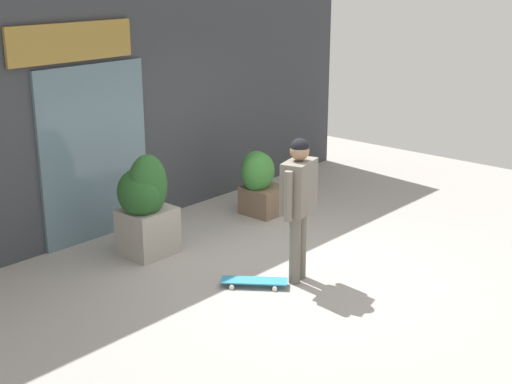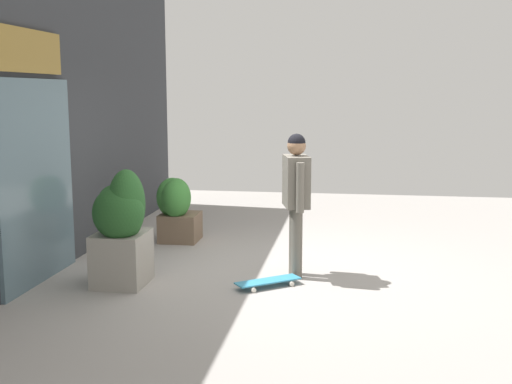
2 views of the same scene
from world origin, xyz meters
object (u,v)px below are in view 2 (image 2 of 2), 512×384
(skateboarder, at_px, (296,190))
(skateboard, at_px, (268,281))
(planter_box_right, at_px, (121,225))
(planter_box_left, at_px, (176,207))

(skateboarder, height_order, skateboard, skateboarder)
(skateboarder, height_order, planter_box_right, skateboarder)
(skateboarder, distance_m, planter_box_left, 2.40)
(skateboarder, relative_size, planter_box_right, 1.28)
(skateboard, bearing_deg, skateboarder, -156.64)
(skateboard, xyz_separation_m, planter_box_left, (1.91, 1.58, 0.44))
(skateboarder, xyz_separation_m, planter_box_left, (1.46, 1.84, -0.52))
(skateboarder, relative_size, skateboard, 2.31)
(planter_box_left, distance_m, planter_box_right, 2.12)
(planter_box_right, bearing_deg, skateboarder, -70.75)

